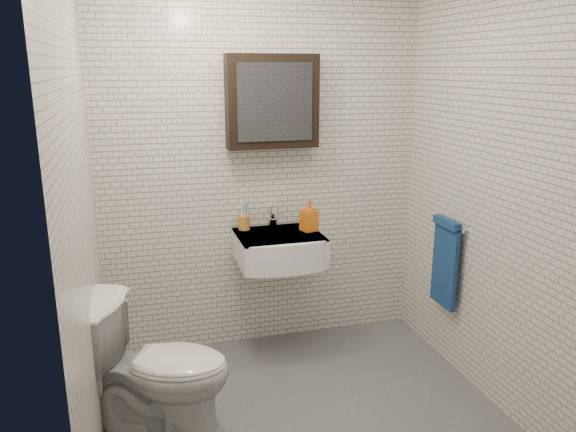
# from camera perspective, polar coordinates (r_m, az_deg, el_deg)

# --- Properties ---
(ground) EXTENTS (2.20, 2.00, 0.01)m
(ground) POSITION_cam_1_polar(r_m,az_deg,el_deg) (3.38, 1.85, -19.52)
(ground) COLOR #52545A
(ground) RESTS_ON ground
(room_shell) EXTENTS (2.22, 2.02, 2.51)m
(room_shell) POSITION_cam_1_polar(r_m,az_deg,el_deg) (2.83, 2.10, 5.72)
(room_shell) COLOR silver
(room_shell) RESTS_ON ground
(washbasin) EXTENTS (0.55, 0.50, 0.20)m
(washbasin) POSITION_cam_1_polar(r_m,az_deg,el_deg) (3.70, -0.76, -3.40)
(washbasin) COLOR white
(washbasin) RESTS_ON room_shell
(faucet) EXTENTS (0.06, 0.20, 0.15)m
(faucet) POSITION_cam_1_polar(r_m,az_deg,el_deg) (3.83, -1.54, -0.21)
(faucet) COLOR silver
(faucet) RESTS_ON washbasin
(mirror_cabinet) EXTENTS (0.60, 0.15, 0.60)m
(mirror_cabinet) POSITION_cam_1_polar(r_m,az_deg,el_deg) (3.70, -1.61, 11.54)
(mirror_cabinet) COLOR black
(mirror_cabinet) RESTS_ON room_shell
(towel_rail) EXTENTS (0.09, 0.30, 0.58)m
(towel_rail) POSITION_cam_1_polar(r_m,az_deg,el_deg) (3.75, 15.69, -4.20)
(towel_rail) COLOR silver
(towel_rail) RESTS_ON room_shell
(toothbrush_cup) EXTENTS (0.08, 0.08, 0.21)m
(toothbrush_cup) POSITION_cam_1_polar(r_m,az_deg,el_deg) (3.80, -4.49, -0.59)
(toothbrush_cup) COLOR #C17A30
(toothbrush_cup) RESTS_ON washbasin
(soap_bottle) EXTENTS (0.12, 0.12, 0.21)m
(soap_bottle) POSITION_cam_1_polar(r_m,az_deg,el_deg) (3.75, 2.15, 0.07)
(soap_bottle) COLOR orange
(soap_bottle) RESTS_ON washbasin
(toilet) EXTENTS (0.87, 0.68, 0.78)m
(toilet) POSITION_cam_1_polar(r_m,az_deg,el_deg) (3.13, -13.11, -14.80)
(toilet) COLOR white
(toilet) RESTS_ON ground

